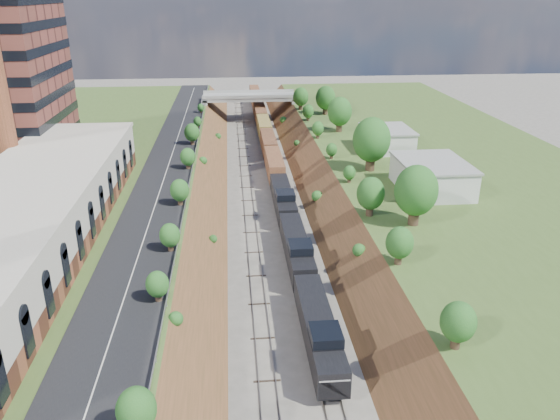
# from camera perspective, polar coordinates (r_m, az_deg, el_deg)

# --- Properties ---
(platform_left) EXTENTS (44.00, 180.00, 5.00)m
(platform_left) POSITION_cam_1_polar(r_m,az_deg,el_deg) (89.75, -23.08, 1.05)
(platform_left) COLOR #435D26
(platform_left) RESTS_ON ground
(platform_right) EXTENTS (44.00, 180.00, 5.00)m
(platform_right) POSITION_cam_1_polar(r_m,az_deg,el_deg) (93.34, 19.12, 2.39)
(platform_right) COLOR #435D26
(platform_right) RESTS_ON ground
(embankment_left) EXTENTS (10.00, 180.00, 10.00)m
(embankment_left) POSITION_cam_1_polar(r_m,az_deg,el_deg) (86.36, -8.84, 0.05)
(embankment_left) COLOR brown
(embankment_left) RESTS_ON ground
(embankment_right) EXTENTS (10.00, 180.00, 10.00)m
(embankment_right) POSITION_cam_1_polar(r_m,az_deg,el_deg) (87.62, 5.66, 0.54)
(embankment_right) COLOR brown
(embankment_right) RESTS_ON ground
(rail_left_track) EXTENTS (1.58, 180.00, 0.18)m
(rail_left_track) POSITION_cam_1_polar(r_m,az_deg,el_deg) (86.15, -3.26, 0.30)
(rail_left_track) COLOR gray
(rail_left_track) RESTS_ON ground
(rail_right_track) EXTENTS (1.58, 180.00, 0.18)m
(rail_right_track) POSITION_cam_1_polar(r_m,az_deg,el_deg) (86.45, 0.18, 0.41)
(rail_right_track) COLOR gray
(rail_right_track) RESTS_ON ground
(road) EXTENTS (8.00, 180.00, 0.10)m
(road) POSITION_cam_1_polar(r_m,az_deg,el_deg) (85.07, -12.06, 3.11)
(road) COLOR black
(road) RESTS_ON platform_left
(guardrail) EXTENTS (0.10, 171.00, 0.70)m
(guardrail) POSITION_cam_1_polar(r_m,az_deg,el_deg) (84.32, -9.33, 3.49)
(guardrail) COLOR #99999E
(guardrail) RESTS_ON platform_left
(commercial_building) EXTENTS (14.30, 62.30, 7.00)m
(commercial_building) POSITION_cam_1_polar(r_m,az_deg,el_deg) (66.67, -25.02, -0.67)
(commercial_building) COLOR brown
(commercial_building) RESTS_ON platform_left
(overpass) EXTENTS (24.50, 8.30, 7.40)m
(overpass) POSITION_cam_1_polar(r_m,az_deg,el_deg) (144.68, -3.21, 11.18)
(overpass) COLOR gray
(overpass) RESTS_ON ground
(white_building_near) EXTENTS (9.00, 12.00, 4.00)m
(white_building_near) POSITION_cam_1_polar(r_m,az_deg,el_deg) (81.37, 15.58, 3.36)
(white_building_near) COLOR silver
(white_building_near) RESTS_ON platform_right
(white_building_far) EXTENTS (8.00, 10.00, 3.60)m
(white_building_far) POSITION_cam_1_polar(r_m,az_deg,el_deg) (101.28, 11.09, 7.23)
(white_building_far) COLOR silver
(white_building_far) RESTS_ON platform_right
(tree_right_large) EXTENTS (5.25, 5.25, 7.61)m
(tree_right_large) POSITION_cam_1_polar(r_m,az_deg,el_deg) (67.78, 14.04, 1.94)
(tree_right_large) COLOR #473323
(tree_right_large) RESTS_ON platform_right
(tree_left_crest) EXTENTS (2.45, 2.45, 3.55)m
(tree_left_crest) POSITION_cam_1_polar(r_m,az_deg,el_deg) (47.59, -12.86, -10.03)
(tree_left_crest) COLOR #473323
(tree_left_crest) RESTS_ON platform_left
(freight_train) EXTENTS (2.76, 141.48, 4.55)m
(freight_train) POSITION_cam_1_polar(r_m,az_deg,el_deg) (112.58, -1.18, 6.80)
(freight_train) COLOR black
(freight_train) RESTS_ON ground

